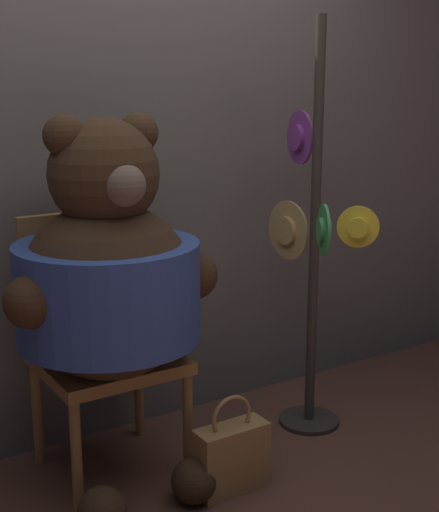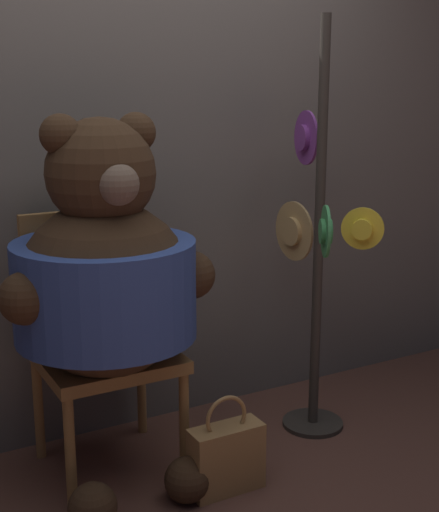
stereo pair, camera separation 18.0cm
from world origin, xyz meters
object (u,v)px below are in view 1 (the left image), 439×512
Objects in this scene: chair at (99,334)px; hat_display_rack at (312,248)px; teddy_bear at (109,280)px; handbag_on_ground at (232,456)px.

chair is 0.57× the size of hat_display_rack.
handbag_on_ground is at bearing -40.77° from teddy_bear.
teddy_bear reaches higher than handbag_on_ground.
teddy_bear is at bearing -97.56° from chair.
hat_display_rack reaches higher than chair.
chair is 0.72× the size of teddy_bear.
hat_display_rack reaches higher than teddy_bear.
chair is 2.64× the size of handbag_on_ground.
handbag_on_ground is (-0.63, -0.30, -0.69)m from hat_display_rack.
handbag_on_ground is (0.33, -0.48, -0.42)m from chair.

